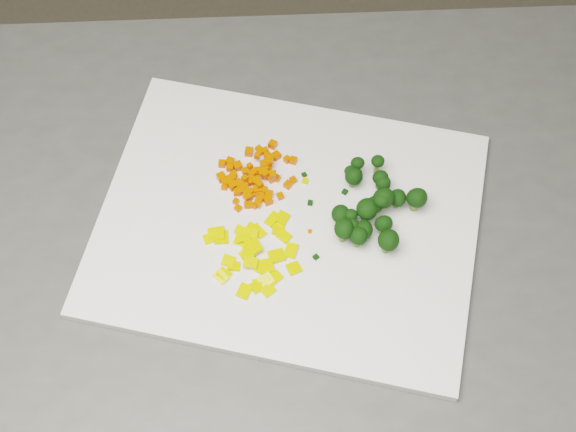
{
  "coord_description": "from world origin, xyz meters",
  "views": [
    {
      "loc": [
        0.11,
        0.17,
        1.76
      ],
      "look_at": [
        0.13,
        0.64,
        0.92
      ],
      "focal_mm": 50.0,
      "sensor_mm": 36.0,
      "label": 1
    }
  ],
  "objects_px": {
    "counter_block": "(276,379)",
    "carrot_pile": "(258,169)",
    "broccoli_pile": "(381,200)",
    "cutting_board": "(288,223)",
    "pepper_pile": "(250,247)"
  },
  "relations": [
    {
      "from": "carrot_pile",
      "to": "broccoli_pile",
      "type": "bearing_deg",
      "value": -21.84
    },
    {
      "from": "counter_block",
      "to": "pepper_pile",
      "type": "relative_size",
      "value": 9.56
    },
    {
      "from": "counter_block",
      "to": "cutting_board",
      "type": "height_order",
      "value": "cutting_board"
    },
    {
      "from": "carrot_pile",
      "to": "cutting_board",
      "type": "bearing_deg",
      "value": -62.21
    },
    {
      "from": "cutting_board",
      "to": "carrot_pile",
      "type": "distance_m",
      "value": 0.08
    },
    {
      "from": "broccoli_pile",
      "to": "cutting_board",
      "type": "bearing_deg",
      "value": -176.05
    },
    {
      "from": "cutting_board",
      "to": "carrot_pile",
      "type": "relative_size",
      "value": 4.5
    },
    {
      "from": "cutting_board",
      "to": "broccoli_pile",
      "type": "distance_m",
      "value": 0.12
    },
    {
      "from": "counter_block",
      "to": "broccoli_pile",
      "type": "relative_size",
      "value": 9.24
    },
    {
      "from": "carrot_pile",
      "to": "pepper_pile",
      "type": "distance_m",
      "value": 0.11
    },
    {
      "from": "counter_block",
      "to": "broccoli_pile",
      "type": "distance_m",
      "value": 0.51
    },
    {
      "from": "counter_block",
      "to": "broccoli_pile",
      "type": "xyz_separation_m",
      "value": [
        0.13,
        0.05,
        0.49
      ]
    },
    {
      "from": "pepper_pile",
      "to": "broccoli_pile",
      "type": "height_order",
      "value": "broccoli_pile"
    },
    {
      "from": "broccoli_pile",
      "to": "carrot_pile",
      "type": "bearing_deg",
      "value": 158.16
    },
    {
      "from": "counter_block",
      "to": "carrot_pile",
      "type": "bearing_deg",
      "value": 96.52
    }
  ]
}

